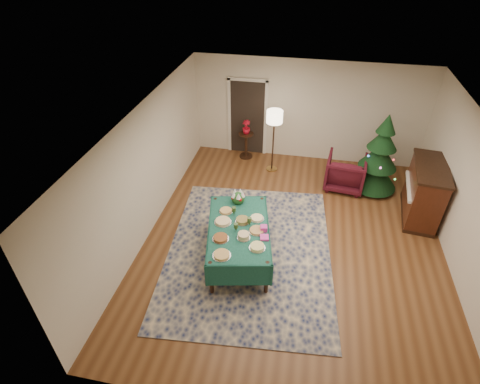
% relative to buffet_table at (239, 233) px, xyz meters
% --- Properties ---
extents(room_shell, '(7.00, 7.00, 7.00)m').
position_rel_buffet_table_xyz_m(room_shell, '(1.00, 0.68, 0.74)').
color(room_shell, '#593319').
rests_on(room_shell, ground).
extents(doorway, '(1.08, 0.04, 2.16)m').
position_rel_buffet_table_xyz_m(doorway, '(-0.60, 4.16, 0.48)').
color(doorway, black).
rests_on(doorway, ground).
extents(rug, '(3.55, 4.46, 0.02)m').
position_rel_buffet_table_xyz_m(rug, '(0.18, 0.18, -0.60)').
color(rug, '#131E49').
rests_on(rug, ground).
extents(buffet_table, '(1.52, 2.15, 0.76)m').
position_rel_buffet_table_xyz_m(buffet_table, '(0.00, 0.00, 0.00)').
color(buffet_table, black).
rests_on(buffet_table, ground).
extents(platter_0, '(0.32, 0.32, 0.05)m').
position_rel_buffet_table_xyz_m(platter_0, '(-0.14, -0.78, 0.17)').
color(platter_0, silver).
rests_on(platter_0, buffet_table).
extents(platter_1, '(0.29, 0.29, 0.06)m').
position_rel_buffet_table_xyz_m(platter_1, '(0.42, -0.48, 0.18)').
color(platter_1, silver).
rests_on(platter_1, buffet_table).
extents(platter_2, '(0.30, 0.30, 0.05)m').
position_rel_buffet_table_xyz_m(platter_2, '(-0.26, -0.38, 0.18)').
color(platter_2, silver).
rests_on(platter_2, buffet_table).
extents(platter_3, '(0.24, 0.24, 0.10)m').
position_rel_buffet_table_xyz_m(platter_3, '(0.14, -0.27, 0.20)').
color(platter_3, silver).
rests_on(platter_3, buffet_table).
extents(platter_4, '(0.30, 0.30, 0.04)m').
position_rel_buffet_table_xyz_m(platter_4, '(0.35, -0.05, 0.17)').
color(platter_4, silver).
rests_on(platter_4, buffet_table).
extents(platter_5, '(0.33, 0.33, 0.05)m').
position_rel_buffet_table_xyz_m(platter_5, '(-0.32, 0.08, 0.18)').
color(platter_5, silver).
rests_on(platter_5, buffet_table).
extents(platter_6, '(0.28, 0.28, 0.07)m').
position_rel_buffet_table_xyz_m(platter_6, '(0.04, 0.16, 0.19)').
color(platter_6, silver).
rests_on(platter_6, buffet_table).
extents(platter_7, '(0.27, 0.27, 0.04)m').
position_rel_buffet_table_xyz_m(platter_7, '(0.29, 0.30, 0.17)').
color(platter_7, silver).
rests_on(platter_7, buffet_table).
extents(platter_8, '(0.27, 0.27, 0.04)m').
position_rel_buffet_table_xyz_m(platter_8, '(-0.34, 0.40, 0.17)').
color(platter_8, silver).
rests_on(platter_8, buffet_table).
extents(goblet_0, '(0.08, 0.08, 0.18)m').
position_rel_buffet_table_xyz_m(goblet_0, '(-0.17, 0.35, 0.25)').
color(goblet_0, '#2D471E').
rests_on(goblet_0, buffet_table).
extents(goblet_1, '(0.08, 0.08, 0.18)m').
position_rel_buffet_table_xyz_m(goblet_1, '(0.18, 0.10, 0.25)').
color(goblet_1, '#2D471E').
rests_on(goblet_1, buffet_table).
extents(goblet_2, '(0.08, 0.08, 0.18)m').
position_rel_buffet_table_xyz_m(goblet_2, '(-0.03, -0.12, 0.25)').
color(goblet_2, '#2D471E').
rests_on(goblet_2, buffet_table).
extents(napkin_stack, '(0.18, 0.18, 0.04)m').
position_rel_buffet_table_xyz_m(napkin_stack, '(0.51, -0.21, 0.17)').
color(napkin_stack, '#DC3DA9').
rests_on(napkin_stack, buffet_table).
extents(gift_box, '(0.14, 0.14, 0.10)m').
position_rel_buffet_table_xyz_m(gift_box, '(0.47, 0.00, 0.20)').
color(gift_box, '#CE399E').
rests_on(gift_box, buffet_table).
extents(centerpiece, '(0.28, 0.28, 0.32)m').
position_rel_buffet_table_xyz_m(centerpiece, '(-0.16, 0.75, 0.29)').
color(centerpiece, '#1E4C1E').
rests_on(centerpiece, buffet_table).
extents(armchair, '(0.99, 0.94, 0.93)m').
position_rel_buffet_table_xyz_m(armchair, '(2.07, 2.88, -0.15)').
color(armchair, '#3E0D17').
rests_on(armchair, ground).
extents(floor_lamp, '(0.40, 0.40, 1.67)m').
position_rel_buffet_table_xyz_m(floor_lamp, '(0.23, 3.33, 0.80)').
color(floor_lamp, '#A57F3F').
rests_on(floor_lamp, ground).
extents(side_table, '(0.41, 0.41, 0.73)m').
position_rel_buffet_table_xyz_m(side_table, '(-0.57, 3.85, -0.26)').
color(side_table, black).
rests_on(side_table, ground).
extents(potted_plant, '(0.21, 0.38, 0.21)m').
position_rel_buffet_table_xyz_m(potted_plant, '(-0.57, 3.85, 0.22)').
color(potted_plant, red).
rests_on(potted_plant, side_table).
extents(christmas_tree, '(1.43, 1.43, 1.98)m').
position_rel_buffet_table_xyz_m(christmas_tree, '(2.77, 2.94, 0.28)').
color(christmas_tree, black).
rests_on(christmas_tree, ground).
extents(piano, '(0.85, 1.55, 1.28)m').
position_rel_buffet_table_xyz_m(piano, '(3.67, 2.05, 0.01)').
color(piano, black).
rests_on(piano, ground).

